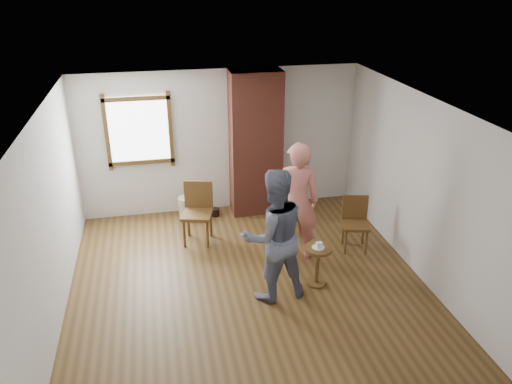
% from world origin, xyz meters
% --- Properties ---
extents(ground, '(5.50, 5.50, 0.00)m').
position_xyz_m(ground, '(0.00, 0.00, 0.00)').
color(ground, brown).
rests_on(ground, ground).
extents(room_shell, '(5.04, 5.52, 2.62)m').
position_xyz_m(room_shell, '(-0.06, 0.61, 1.81)').
color(room_shell, silver).
rests_on(room_shell, ground).
extents(brick_chimney, '(0.90, 0.50, 2.60)m').
position_xyz_m(brick_chimney, '(0.60, 2.50, 1.30)').
color(brick_chimney, brown).
rests_on(brick_chimney, ground).
extents(stoneware_crock, '(0.39, 0.39, 0.42)m').
position_xyz_m(stoneware_crock, '(-0.67, 2.40, 0.21)').
color(stoneware_crock, '#C6B08F').
rests_on(stoneware_crock, ground).
extents(dark_pot, '(0.17, 0.17, 0.15)m').
position_xyz_m(dark_pot, '(-0.17, 2.40, 0.07)').
color(dark_pot, black).
rests_on(dark_pot, ground).
extents(dining_chair_left, '(0.57, 0.57, 1.00)m').
position_xyz_m(dining_chair_left, '(-0.55, 1.61, 0.56)').
color(dining_chair_left, brown).
rests_on(dining_chair_left, ground).
extents(dining_chair_right, '(0.49, 0.49, 0.87)m').
position_xyz_m(dining_chair_right, '(1.88, 0.85, 0.49)').
color(dining_chair_right, brown).
rests_on(dining_chair_right, ground).
extents(side_table, '(0.40, 0.40, 0.60)m').
position_xyz_m(side_table, '(0.96, -0.03, 0.40)').
color(side_table, brown).
rests_on(side_table, ground).
extents(cake_plate, '(0.18, 0.18, 0.01)m').
position_xyz_m(cake_plate, '(0.96, -0.03, 0.60)').
color(cake_plate, white).
rests_on(cake_plate, side_table).
extents(cake_slice, '(0.08, 0.07, 0.06)m').
position_xyz_m(cake_slice, '(0.97, -0.03, 0.64)').
color(cake_slice, white).
rests_on(cake_slice, cake_plate).
extents(man, '(1.01, 0.84, 1.88)m').
position_xyz_m(man, '(0.28, -0.16, 0.94)').
color(man, '#151E3A').
rests_on(man, ground).
extents(person_pink, '(0.76, 0.58, 1.89)m').
position_xyz_m(person_pink, '(0.86, 0.76, 0.94)').
color(person_pink, '#DB796D').
rests_on(person_pink, ground).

